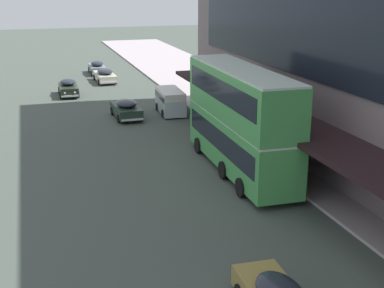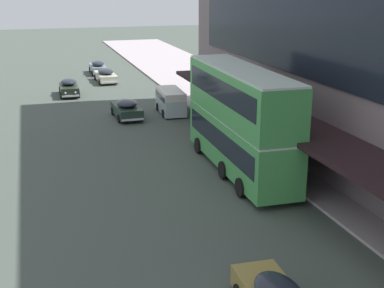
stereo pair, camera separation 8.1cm
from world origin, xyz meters
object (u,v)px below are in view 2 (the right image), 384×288
sedan_trailing_near (98,67)px  vw_van (170,100)px  sedan_trailing_mid (106,75)px  sedan_oncoming_front (69,87)px  sedan_second_mid (127,109)px  transit_bus_kerbside_front (240,117)px

sedan_trailing_near → vw_van: size_ratio=0.99×
sedan_trailing_mid → vw_van: (3.12, -15.50, 0.37)m
sedan_trailing_near → vw_van: vw_van is taller
sedan_oncoming_front → vw_van: bearing=-52.1°
sedan_trailing_near → sedan_second_mid: sedan_trailing_near is taller
sedan_trailing_mid → vw_van: 15.81m
sedan_oncoming_front → sedan_trailing_mid: bearing=54.0°
sedan_second_mid → vw_van: vw_van is taller
transit_bus_kerbside_front → sedan_trailing_near: 36.04m
sedan_trailing_near → sedan_trailing_mid: (0.11, -5.52, -0.03)m
sedan_second_mid → sedan_trailing_mid: bearing=87.7°
vw_van → sedan_trailing_near: bearing=98.7°
transit_bus_kerbside_front → sedan_trailing_near: transit_bus_kerbside_front is taller
sedan_trailing_mid → sedan_oncoming_front: (-4.33, -5.95, 0.04)m
sedan_second_mid → vw_van: (3.75, 0.61, 0.35)m
transit_bus_kerbside_front → sedan_second_mid: bearing=105.4°
sedan_trailing_mid → sedan_second_mid: (-0.63, -16.11, 0.02)m
sedan_trailing_near → sedan_oncoming_front: (-4.21, -11.47, 0.02)m
transit_bus_kerbside_front → vw_van: transit_bus_kerbside_front is taller
sedan_oncoming_front → sedan_second_mid: size_ratio=0.95×
sedan_trailing_near → sedan_oncoming_front: 12.22m
transit_bus_kerbside_front → sedan_oncoming_front: size_ratio=2.71×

